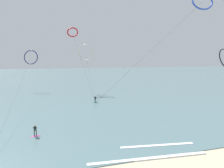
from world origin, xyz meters
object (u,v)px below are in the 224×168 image
Objects in this scene: surfer_emerald at (95,100)px; kite_navy at (31,57)px; kite_ivory at (85,53)px; surfer_magenta at (35,131)px; kite_crimson at (73,32)px; kite_cobalt at (202,2)px.

kite_navy is at bearing -79.67° from surfer_emerald.
kite_ivory is (0.17, 17.17, 12.30)m from surfer_emerald.
surfer_emerald is at bearing 63.44° from surfer_magenta.
surfer_emerald is (12.42, 18.73, 0.00)m from surfer_magenta.
kite_navy reaches higher than surfer_magenta.
kite_crimson is at bearing -5.74° from kite_ivory.
surfer_magenta is 0.07× the size of kite_cobalt.
kite_ivory is at bearing 77.67° from surfer_magenta.
kite_navy is at bearing 144.85° from kite_cobalt.
kite_cobalt reaches higher than kite_crimson.
kite_cobalt is at bearing -30.96° from kite_navy.
surfer_magenta is 45.56m from kite_crimson.
surfer_magenta is 46.12m from kite_navy.
surfer_emerald is at bearing 134.01° from kite_ivory.
kite_cobalt reaches higher than kite_ivory.
kite_ivory is (12.59, 35.90, 12.30)m from surfer_magenta.
kite_crimson reaches higher than surfer_magenta.
surfer_emerald is 0.09× the size of kite_ivory.
surfer_magenta is 0.07× the size of kite_crimson.
kite_navy is at bearing 103.80° from surfer_magenta.
kite_crimson is 43.13m from kite_cobalt.
kite_crimson reaches higher than kite_navy.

